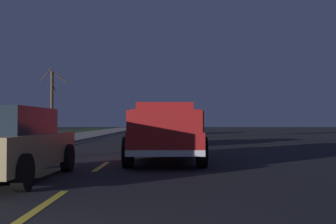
# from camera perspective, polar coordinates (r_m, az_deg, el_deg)

# --- Properties ---
(ground) EXTENTS (144.00, 144.00, 0.00)m
(ground) POSITION_cam_1_polar(r_m,az_deg,el_deg) (29.86, -3.64, -3.77)
(ground) COLOR black
(sidewalk_shoulder) EXTENTS (108.00, 4.00, 0.12)m
(sidewalk_shoulder) POSITION_cam_1_polar(r_m,az_deg,el_deg) (30.73, -14.33, -3.55)
(sidewalk_shoulder) COLOR gray
(sidewalk_shoulder) RESTS_ON ground
(lane_markings) EXTENTS (108.00, 3.54, 0.01)m
(lane_markings) POSITION_cam_1_polar(r_m,az_deg,el_deg) (31.69, -8.08, -3.61)
(lane_markings) COLOR yellow
(lane_markings) RESTS_ON ground
(pickup_truck) EXTENTS (5.44, 2.32, 1.87)m
(pickup_truck) POSITION_cam_1_polar(r_m,az_deg,el_deg) (13.26, -0.47, -2.80)
(pickup_truck) COLOR maroon
(pickup_truck) RESTS_ON ground
(sedan_black) EXTENTS (4.44, 2.08, 1.54)m
(sedan_black) POSITION_cam_1_polar(r_m,az_deg,el_deg) (41.20, -0.58, -2.03)
(sedan_black) COLOR black
(sedan_black) RESTS_ON ground
(sedan_red) EXTENTS (4.44, 2.09, 1.54)m
(sedan_red) POSITION_cam_1_polar(r_m,az_deg,el_deg) (22.04, -0.07, -2.57)
(sedan_red) COLOR maroon
(sedan_red) RESTS_ON ground
(sedan_tan) EXTENTS (4.44, 2.08, 1.54)m
(sedan_tan) POSITION_cam_1_polar(r_m,az_deg,el_deg) (9.38, -21.57, -4.04)
(sedan_tan) COLOR #9E845B
(sedan_tan) RESTS_ON ground
(bare_tree_far) EXTENTS (0.71, 2.56, 6.40)m
(bare_tree_far) POSITION_cam_1_polar(r_m,az_deg,el_deg) (39.67, -15.81, 1.46)
(bare_tree_far) COLOR #423323
(bare_tree_far) RESTS_ON ground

